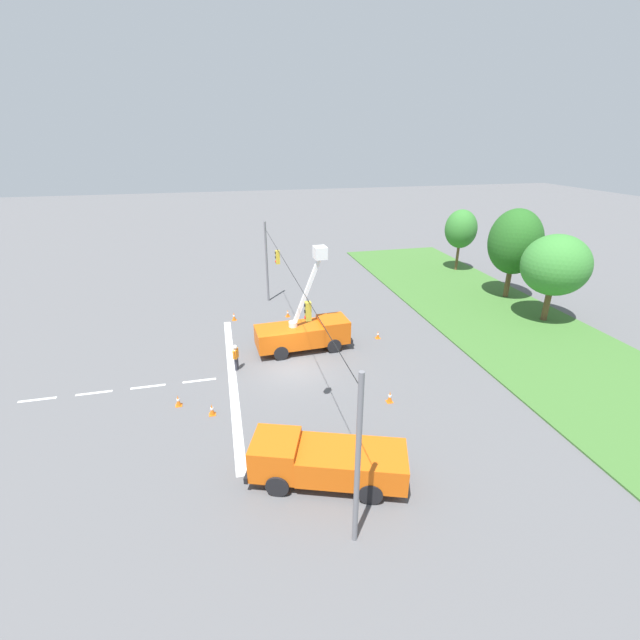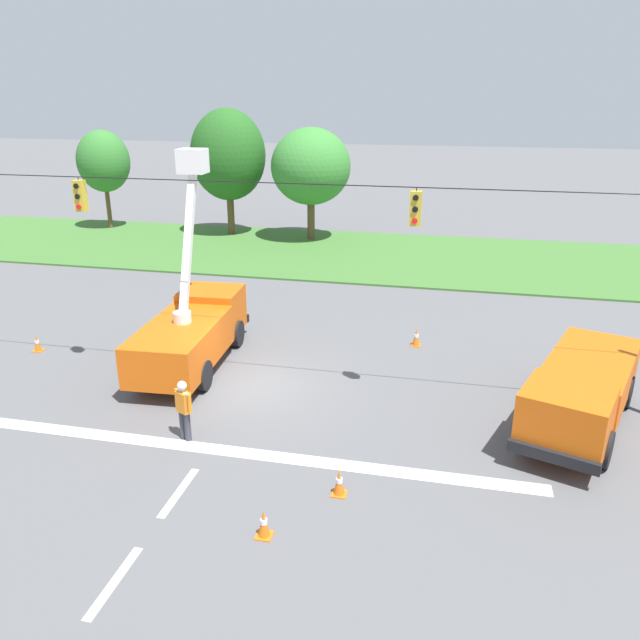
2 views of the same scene
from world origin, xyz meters
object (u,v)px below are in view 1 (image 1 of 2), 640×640
object	(u,v)px
utility_truck_support_near	(325,460)
tree_far_west	(461,229)
tree_centre	(556,265)
utility_truck_bucket_lift	(304,332)
road_worker	(236,356)
traffic_cone_foreground_left	(178,401)
traffic_cone_near_bucket	(288,313)
tree_west	(515,242)
traffic_cone_lane_edge_a	(390,397)
traffic_cone_mid_right	(378,335)
traffic_cone_foreground_right	(212,409)
traffic_cone_mid_left	(234,316)

from	to	relation	value
utility_truck_support_near	tree_far_west	bearing A→B (deg)	141.38
tree_centre	utility_truck_bucket_lift	xyz separation A→B (m)	(0.47, -20.02, -3.31)
road_worker	traffic_cone_foreground_left	bearing A→B (deg)	-45.64
tree_far_west	traffic_cone_near_bucket	bearing A→B (deg)	-66.62
utility_truck_bucket_lift	tree_west	bearing A→B (deg)	106.56
utility_truck_bucket_lift	traffic_cone_lane_edge_a	xyz separation A→B (m)	(7.55, 3.38, -1.02)
tree_centre	traffic_cone_mid_right	distance (m)	15.02
utility_truck_bucket_lift	traffic_cone_foreground_left	distance (m)	9.77
road_worker	traffic_cone_near_bucket	world-z (taller)	road_worker
traffic_cone_foreground_left	traffic_cone_near_bucket	bearing A→B (deg)	144.54
tree_centre	traffic_cone_foreground_left	xyz separation A→B (m)	(5.62, -28.26, -4.35)
traffic_cone_foreground_right	traffic_cone_mid_right	distance (m)	13.92
traffic_cone_foreground_left	traffic_cone_lane_edge_a	xyz separation A→B (m)	(2.40, 11.62, 0.02)
utility_truck_support_near	traffic_cone_foreground_right	bearing A→B (deg)	-141.93
tree_far_west	traffic_cone_mid_right	size ratio (longest dim) A/B	11.23
traffic_cone_mid_right	traffic_cone_near_bucket	distance (m)	8.16
traffic_cone_near_bucket	traffic_cone_lane_edge_a	size ratio (longest dim) A/B	0.90
traffic_cone_lane_edge_a	tree_west	bearing A→B (deg)	128.64
tree_far_west	traffic_cone_foreground_right	world-z (taller)	tree_far_west
tree_west	traffic_cone_mid_left	size ratio (longest dim) A/B	11.79
tree_far_west	traffic_cone_foreground_left	xyz separation A→B (m)	(20.20, -28.63, -4.31)
traffic_cone_near_bucket	tree_west	bearing A→B (deg)	89.77
traffic_cone_mid_right	traffic_cone_lane_edge_a	size ratio (longest dim) A/B	0.85
traffic_cone_mid_left	traffic_cone_mid_right	world-z (taller)	traffic_cone_mid_left
tree_far_west	traffic_cone_mid_right	xyz separation A→B (m)	(14.58, -14.73, -4.35)
utility_truck_support_near	traffic_cone_mid_left	distance (m)	19.21
traffic_cone_mid_right	traffic_cone_lane_edge_a	world-z (taller)	traffic_cone_lane_edge_a
utility_truck_bucket_lift	utility_truck_support_near	size ratio (longest dim) A/B	1.03
tree_far_west	traffic_cone_near_bucket	world-z (taller)	tree_far_west
utility_truck_bucket_lift	traffic_cone_mid_left	bearing A→B (deg)	-144.49
tree_west	traffic_cone_foreground_right	world-z (taller)	tree_west
utility_truck_support_near	traffic_cone_lane_edge_a	size ratio (longest dim) A/B	10.07
tree_far_west	utility_truck_bucket_lift	distance (m)	25.55
tree_centre	road_worker	world-z (taller)	tree_centre
tree_west	utility_truck_bucket_lift	size ratio (longest dim) A/B	1.12
tree_west	traffic_cone_near_bucket	bearing A→B (deg)	-90.23
tree_centre	utility_truck_support_near	distance (m)	25.52
traffic_cone_foreground_left	traffic_cone_foreground_right	xyz separation A→B (m)	(1.31, 1.82, 0.01)
tree_far_west	tree_west	bearing A→B (deg)	0.15
tree_west	utility_truck_bucket_lift	xyz separation A→B (m)	(6.07, -20.41, -3.86)
traffic_cone_foreground_left	traffic_cone_near_bucket	xyz separation A→B (m)	(-11.30, 8.05, -0.02)
traffic_cone_mid_left	traffic_cone_lane_edge_a	bearing A→B (deg)	29.69
tree_centre	traffic_cone_foreground_right	size ratio (longest dim) A/B	10.33
traffic_cone_foreground_right	traffic_cone_near_bucket	distance (m)	14.06
traffic_cone_lane_edge_a	traffic_cone_mid_left	bearing A→B (deg)	-150.31
traffic_cone_foreground_right	traffic_cone_mid_right	bearing A→B (deg)	119.83
road_worker	traffic_cone_mid_left	xyz separation A→B (m)	(-8.25, 0.25, -0.66)
utility_truck_support_near	traffic_cone_foreground_right	distance (m)	7.77
utility_truck_bucket_lift	utility_truck_support_near	bearing A→B (deg)	-7.50
utility_truck_bucket_lift	traffic_cone_near_bucket	bearing A→B (deg)	-178.23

